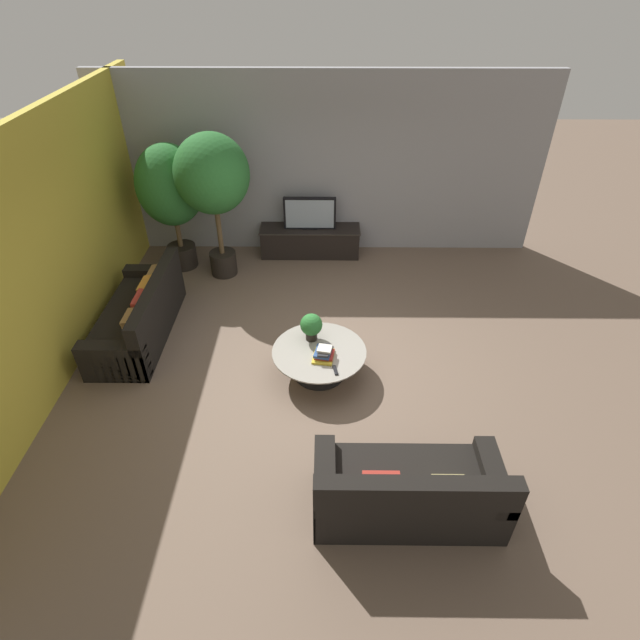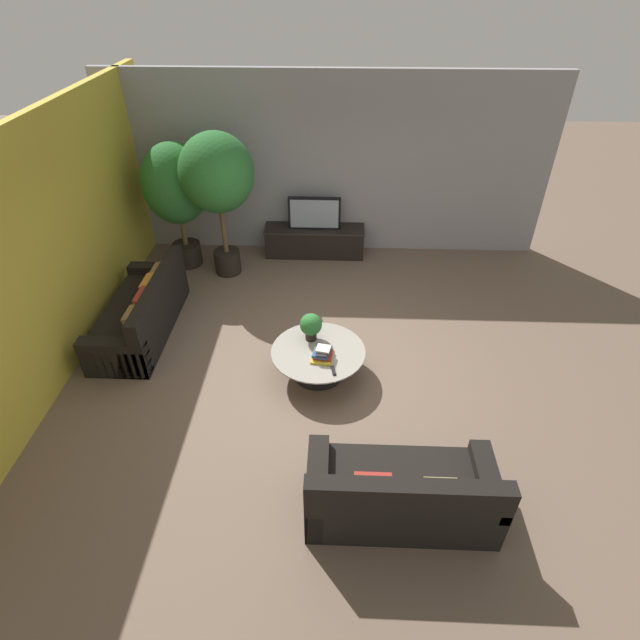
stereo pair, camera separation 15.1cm
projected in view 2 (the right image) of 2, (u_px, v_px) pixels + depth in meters
ground_plane at (320, 361)px, 6.65m from camera, size 24.00×24.00×0.00m
back_wall_stone at (328, 166)px, 8.37m from camera, size 7.40×0.12×3.00m
side_wall_left at (51, 250)px, 6.02m from camera, size 0.12×7.40×3.00m
media_console at (315, 241)px, 8.86m from camera, size 1.75×0.50×0.51m
television at (314, 213)px, 8.55m from camera, size 0.90×0.13×0.56m
coffee_table at (318, 357)px, 6.30m from camera, size 1.19×1.19×0.38m
couch_by_wall at (143, 314)px, 7.02m from camera, size 0.84×2.05×0.84m
couch_near_entry at (401, 494)px, 4.70m from camera, size 1.78×0.84×0.84m
potted_palm_tall at (176, 188)px, 7.92m from camera, size 1.05×1.05×2.10m
potted_palm_corner at (217, 177)px, 7.53m from camera, size 1.13×1.13×2.33m
potted_plant_tabletop at (311, 326)px, 6.29m from camera, size 0.28×0.28×0.37m
book_stack at (322, 353)px, 6.10m from camera, size 0.29×0.33×0.15m
remote_black at (333, 370)px, 5.92m from camera, size 0.07×0.16×0.02m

